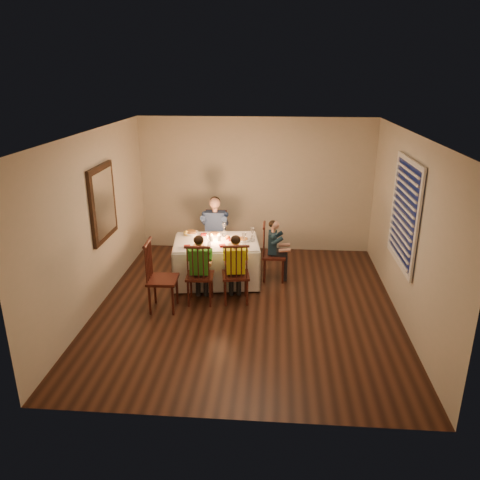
# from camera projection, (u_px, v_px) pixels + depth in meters

# --- Properties ---
(ground) EXTENTS (5.00, 5.00, 0.00)m
(ground) POSITION_uv_depth(u_px,v_px,m) (247.00, 306.00, 7.16)
(ground) COLOR black
(ground) RESTS_ON ground
(wall_left) EXTENTS (0.02, 5.00, 2.60)m
(wall_left) POSITION_uv_depth(u_px,v_px,m) (95.00, 221.00, 6.89)
(wall_left) COLOR #BEB7A2
(wall_left) RESTS_ON ground
(wall_right) EXTENTS (0.02, 5.00, 2.60)m
(wall_right) POSITION_uv_depth(u_px,v_px,m) (407.00, 229.00, 6.55)
(wall_right) COLOR #BEB7A2
(wall_right) RESTS_ON ground
(wall_back) EXTENTS (4.50, 0.02, 2.60)m
(wall_back) POSITION_uv_depth(u_px,v_px,m) (256.00, 185.00, 9.06)
(wall_back) COLOR #BEB7A2
(wall_back) RESTS_ON ground
(ceiling) EXTENTS (5.00, 5.00, 0.00)m
(ceiling) POSITION_uv_depth(u_px,v_px,m) (248.00, 133.00, 6.28)
(ceiling) COLOR white
(ceiling) RESTS_ON wall_back
(dining_table) EXTENTS (1.52, 1.19, 0.70)m
(dining_table) POSITION_uv_depth(u_px,v_px,m) (216.00, 253.00, 7.83)
(dining_table) COLOR white
(dining_table) RESTS_ON ground
(chair_adult) EXTENTS (0.42, 0.40, 0.99)m
(chair_adult) POSITION_uv_depth(u_px,v_px,m) (216.00, 263.00, 8.74)
(chair_adult) COLOR #35110E
(chair_adult) RESTS_ON ground
(chair_near_left) EXTENTS (0.43, 0.41, 0.99)m
(chair_near_left) POSITION_uv_depth(u_px,v_px,m) (201.00, 302.00, 7.28)
(chair_near_left) COLOR #35110E
(chair_near_left) RESTS_ON ground
(chair_near_right) EXTENTS (0.46, 0.45, 0.99)m
(chair_near_right) POSITION_uv_depth(u_px,v_px,m) (236.00, 301.00, 7.31)
(chair_near_right) COLOR #35110E
(chair_near_right) RESTS_ON ground
(chair_end) EXTENTS (0.39, 0.41, 0.99)m
(chair_end) POSITION_uv_depth(u_px,v_px,m) (273.00, 279.00, 8.09)
(chair_end) COLOR #35110E
(chair_end) RESTS_ON ground
(chair_extra) EXTENTS (0.44, 0.46, 1.09)m
(chair_extra) POSITION_uv_depth(u_px,v_px,m) (165.00, 309.00, 7.07)
(chair_extra) COLOR #35110E
(chair_extra) RESTS_ON ground
(adult) EXTENTS (0.48, 0.44, 1.27)m
(adult) POSITION_uv_depth(u_px,v_px,m) (216.00, 263.00, 8.74)
(adult) COLOR navy
(adult) RESTS_ON ground
(child_green) EXTENTS (0.39, 0.36, 1.11)m
(child_green) POSITION_uv_depth(u_px,v_px,m) (201.00, 302.00, 7.28)
(child_green) COLOR green
(child_green) RESTS_ON ground
(child_yellow) EXTENTS (0.42, 0.39, 1.10)m
(child_yellow) POSITION_uv_depth(u_px,v_px,m) (236.00, 301.00, 7.31)
(child_yellow) COLOR yellow
(child_yellow) RESTS_ON ground
(child_teal) EXTENTS (0.32, 0.35, 1.06)m
(child_teal) POSITION_uv_depth(u_px,v_px,m) (273.00, 279.00, 8.09)
(child_teal) COLOR #172A39
(child_teal) RESTS_ON ground
(setting_adult) EXTENTS (0.29, 0.29, 0.02)m
(setting_adult) POSITION_uv_depth(u_px,v_px,m) (214.00, 235.00, 8.04)
(setting_adult) COLOR white
(setting_adult) RESTS_ON dining_table
(setting_green) EXTENTS (0.29, 0.29, 0.02)m
(setting_green) POSITION_uv_depth(u_px,v_px,m) (198.00, 247.00, 7.48)
(setting_green) COLOR white
(setting_green) RESTS_ON dining_table
(setting_yellow) EXTENTS (0.29, 0.29, 0.02)m
(setting_yellow) POSITION_uv_depth(u_px,v_px,m) (234.00, 246.00, 7.52)
(setting_yellow) COLOR white
(setting_yellow) RESTS_ON dining_table
(setting_teal) EXTENTS (0.29, 0.29, 0.02)m
(setting_teal) POSITION_uv_depth(u_px,v_px,m) (242.00, 240.00, 7.79)
(setting_teal) COLOR white
(setting_teal) RESTS_ON dining_table
(candle_left) EXTENTS (0.06, 0.06, 0.10)m
(candle_left) POSITION_uv_depth(u_px,v_px,m) (212.00, 238.00, 7.74)
(candle_left) COLOR white
(candle_left) RESTS_ON dining_table
(candle_right) EXTENTS (0.06, 0.06, 0.10)m
(candle_right) POSITION_uv_depth(u_px,v_px,m) (219.00, 238.00, 7.75)
(candle_right) COLOR white
(candle_right) RESTS_ON dining_table
(squash) EXTENTS (0.09, 0.09, 0.09)m
(squash) POSITION_uv_depth(u_px,v_px,m) (186.00, 233.00, 7.99)
(squash) COLOR yellow
(squash) RESTS_ON dining_table
(orange_fruit) EXTENTS (0.08, 0.08, 0.08)m
(orange_fruit) POSITION_uv_depth(u_px,v_px,m) (228.00, 238.00, 7.80)
(orange_fruit) COLOR #DB5712
(orange_fruit) RESTS_ON dining_table
(serving_bowl) EXTENTS (0.27, 0.27, 0.06)m
(serving_bowl) POSITION_uv_depth(u_px,v_px,m) (191.00, 233.00, 8.03)
(serving_bowl) COLOR white
(serving_bowl) RESTS_ON dining_table
(wall_mirror) EXTENTS (0.06, 0.95, 1.15)m
(wall_mirror) POSITION_uv_depth(u_px,v_px,m) (103.00, 203.00, 7.10)
(wall_mirror) COLOR black
(wall_mirror) RESTS_ON wall_left
(window_blinds) EXTENTS (0.07, 1.34, 1.54)m
(window_blinds) POSITION_uv_depth(u_px,v_px,m) (404.00, 213.00, 6.58)
(window_blinds) COLOR black
(window_blinds) RESTS_ON wall_right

